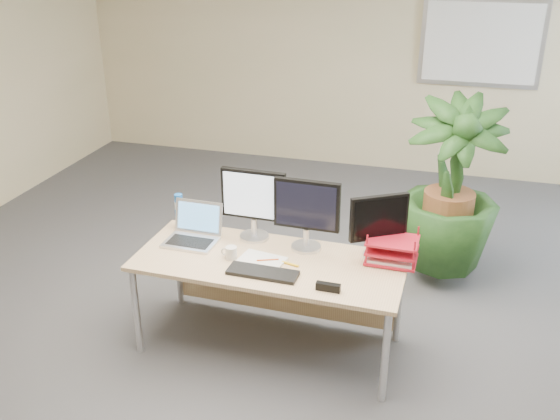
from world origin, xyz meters
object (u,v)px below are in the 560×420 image
(floor_plant, at_px, (449,197))
(monitor_left, at_px, (253,200))
(monitor_right, at_px, (307,210))
(laptop, at_px, (194,232))
(desk, at_px, (274,272))

(floor_plant, distance_m, monitor_left, 1.65)
(floor_plant, bearing_deg, monitor_right, -131.22)
(monitor_right, bearing_deg, floor_plant, 48.78)
(floor_plant, relative_size, laptop, 4.16)
(monitor_left, distance_m, monitor_right, 0.39)
(desk, relative_size, floor_plant, 1.20)
(monitor_left, bearing_deg, monitor_right, -7.50)
(monitor_left, xyz_separation_m, laptop, (-0.40, -0.15, -0.23))
(floor_plant, bearing_deg, desk, -133.26)
(monitor_left, bearing_deg, floor_plant, 37.21)
(desk, distance_m, monitor_right, 0.49)
(monitor_right, relative_size, laptop, 1.39)
(floor_plant, xyz_separation_m, laptop, (-1.70, -1.14, -0.00))
(floor_plant, distance_m, laptop, 2.04)
(monitor_left, bearing_deg, desk, -42.92)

